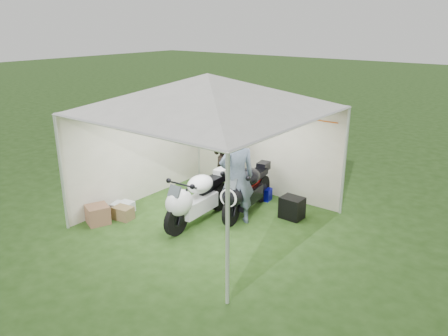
{
  "coord_description": "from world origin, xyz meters",
  "views": [
    {
      "loc": [
        5.28,
        -6.32,
        3.92
      ],
      "look_at": [
        0.12,
        0.35,
        1.07
      ],
      "focal_mm": 35.0,
      "sensor_mm": 36.0,
      "label": 1
    }
  ],
  "objects": [
    {
      "name": "crate_1",
      "position": [
        -1.71,
        -1.49,
        0.19
      ],
      "size": [
        0.55,
        0.55,
        0.38
      ],
      "primitive_type": "cube",
      "rotation": [
        0.0,
        0.0,
        -0.37
      ],
      "color": "brown",
      "rests_on": "ground"
    },
    {
      "name": "ground",
      "position": [
        0.0,
        0.0,
        0.0
      ],
      "size": [
        80.0,
        80.0,
        0.0
      ],
      "primitive_type": "plane",
      "color": "#203F12",
      "rests_on": "ground"
    },
    {
      "name": "canopy_tent",
      "position": [
        -0.0,
        0.03,
        2.58
      ],
      "size": [
        5.66,
        5.66,
        3.0
      ],
      "color": "silver",
      "rests_on": "ground"
    },
    {
      "name": "crate_3",
      "position": [
        -1.45,
        -1.05,
        0.13
      ],
      "size": [
        0.44,
        0.34,
        0.27
      ],
      "primitive_type": "cube",
      "rotation": [
        0.0,
        0.0,
        0.15
      ],
      "color": "brown",
      "rests_on": "ground"
    },
    {
      "name": "equipment_box",
      "position": [
        1.29,
        1.15,
        0.23
      ],
      "size": [
        0.47,
        0.38,
        0.46
      ],
      "primitive_type": "cube",
      "rotation": [
        0.0,
        0.0,
        -0.03
      ],
      "color": "black",
      "rests_on": "ground"
    },
    {
      "name": "person_blue_jacket",
      "position": [
        0.52,
        0.25,
        0.99
      ],
      "size": [
        0.81,
        0.86,
        1.98
      ],
      "primitive_type": "imported",
      "rotation": [
        0.0,
        0.0,
        -2.21
      ],
      "color": "slate",
      "rests_on": "ground"
    },
    {
      "name": "paddock_stand",
      "position": [
        0.28,
        1.62,
        0.14
      ],
      "size": [
        0.4,
        0.29,
        0.28
      ],
      "primitive_type": "cube",
      "rotation": [
        0.0,
        0.0,
        0.15
      ],
      "color": "#0C0DBF",
      "rests_on": "ground"
    },
    {
      "name": "crate_2",
      "position": [
        -1.69,
        -0.77,
        0.11
      ],
      "size": [
        0.33,
        0.29,
        0.22
      ],
      "primitive_type": "cube",
      "rotation": [
        0.0,
        0.0,
        0.11
      ],
      "color": "silver",
      "rests_on": "ground"
    },
    {
      "name": "motorcycle_black",
      "position": [
        0.41,
        0.69,
        0.56
      ],
      "size": [
        0.64,
        2.04,
        1.01
      ],
      "rotation": [
        0.0,
        0.0,
        0.15
      ],
      "color": "black",
      "rests_on": "ground"
    },
    {
      "name": "crate_0",
      "position": [
        -1.63,
        -0.94,
        0.13
      ],
      "size": [
        0.47,
        0.42,
        0.27
      ],
      "primitive_type": "cube",
      "rotation": [
        0.0,
        0.0,
        0.31
      ],
      "color": "silver",
      "rests_on": "ground"
    },
    {
      "name": "motorcycle_white",
      "position": [
        -0.12,
        -0.28,
        0.57
      ],
      "size": [
        0.54,
        2.06,
        1.01
      ],
      "rotation": [
        0.0,
        0.0,
        0.06
      ],
      "color": "black",
      "rests_on": "ground"
    },
    {
      "name": "person_dark_jacket",
      "position": [
        -0.66,
        1.51,
        0.92
      ],
      "size": [
        0.9,
        0.7,
        1.84
      ],
      "primitive_type": "imported",
      "rotation": [
        0.0,
        0.0,
        3.15
      ],
      "color": "black",
      "rests_on": "ground"
    }
  ]
}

